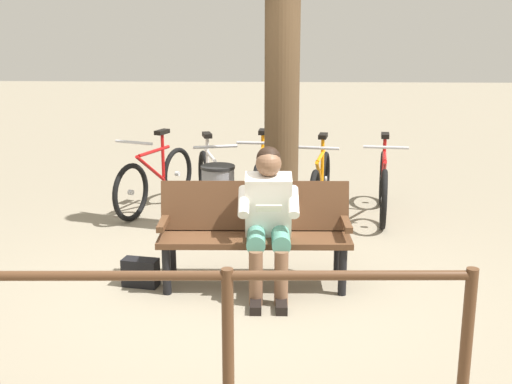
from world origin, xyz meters
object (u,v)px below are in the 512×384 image
object	(u,v)px
handbag	(141,272)
litter_bin	(218,200)
bicycle_orange	(155,180)
tree_trunk	(282,39)
bicycle_silver	(383,185)
bench	(255,226)
bicycle_green	(210,185)
bicycle_black	(261,180)
bicycle_blue	(320,186)
person_reading	(268,214)

from	to	relation	value
handbag	litter_bin	size ratio (longest dim) A/B	0.41
litter_bin	bicycle_orange	size ratio (longest dim) A/B	0.47
handbag	litter_bin	xyz separation A→B (m)	(-0.53, -1.46, 0.25)
tree_trunk	bicycle_silver	distance (m)	2.19
bench	bicycle_green	bearing A→B (deg)	-75.42
bicycle_black	bicycle_blue	bearing A→B (deg)	71.58
bench	bicycle_blue	distance (m)	2.13
person_reading	bicycle_green	xyz separation A→B (m)	(0.71, -2.20, -0.31)
bench	bicycle_green	distance (m)	2.13
person_reading	tree_trunk	bearing A→B (deg)	-95.76
person_reading	tree_trunk	world-z (taller)	tree_trunk
tree_trunk	bicycle_green	world-z (taller)	tree_trunk
litter_bin	bicycle_green	size ratio (longest dim) A/B	0.45
tree_trunk	litter_bin	size ratio (longest dim) A/B	5.50
bench	bicycle_orange	distance (m)	2.58
bench	litter_bin	bearing A→B (deg)	-73.71
bicycle_silver	handbag	bearing A→B (deg)	-39.40
bicycle_silver	bicycle_blue	bearing A→B (deg)	-77.57
bicycle_black	bicycle_orange	distance (m)	1.26
bicycle_blue	bicycle_silver	bearing A→B (deg)	104.66
person_reading	bicycle_black	xyz separation A→B (m)	(0.13, -2.46, -0.31)
person_reading	handbag	xyz separation A→B (m)	(1.08, -0.05, -0.54)
bicycle_blue	litter_bin	bearing A→B (deg)	-48.81
bicycle_blue	bicycle_green	size ratio (longest dim) A/B	1.02
bench	bicycle_black	xyz separation A→B (m)	(0.01, -2.30, -0.15)
person_reading	bicycle_blue	size ratio (longest dim) A/B	0.72
bicycle_orange	bicycle_blue	bearing A→B (deg)	105.21
litter_bin	tree_trunk	bearing A→B (deg)	173.20
handbag	bicycle_black	xyz separation A→B (m)	(-0.95, -2.40, 0.24)
tree_trunk	bicycle_blue	distance (m)	1.88
bench	person_reading	distance (m)	0.25
person_reading	bicycle_silver	xyz separation A→B (m)	(-1.28, -2.24, -0.31)
litter_bin	bicycle_silver	distance (m)	1.97
handbag	bicycle_black	size ratio (longest dim) A/B	0.18
bicycle_green	handbag	bearing A→B (deg)	-24.59
bench	bicycle_blue	xyz separation A→B (m)	(-0.67, -2.02, -0.15)
litter_bin	bicycle_blue	distance (m)	1.29
tree_trunk	bicycle_orange	bearing A→B (deg)	-33.11
bicycle_green	bicycle_orange	xyz separation A→B (m)	(0.68, -0.20, 0.00)
litter_bin	bicycle_blue	world-z (taller)	bicycle_blue
tree_trunk	litter_bin	bearing A→B (deg)	-6.80
tree_trunk	bicycle_silver	size ratio (longest dim) A/B	2.42
person_reading	bicycle_blue	distance (m)	2.27
bicycle_black	bench	bearing A→B (deg)	3.88
person_reading	bicycle_orange	bearing A→B (deg)	-61.67
handbag	tree_trunk	size ratio (longest dim) A/B	0.07
handbag	bicycle_silver	world-z (taller)	bicycle_silver
tree_trunk	handbag	bearing A→B (deg)	49.38
bicycle_green	person_reading	bearing A→B (deg)	3.11
bicycle_orange	bicycle_black	bearing A→B (deg)	114.10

